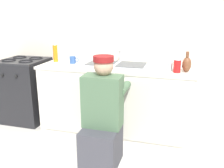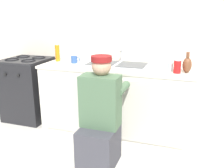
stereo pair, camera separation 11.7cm
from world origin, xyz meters
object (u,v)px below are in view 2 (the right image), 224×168
plumber_person (100,121)px  soda_cup_red (177,66)px  coffee_mug (74,59)px  soap_bottle_orange (57,53)px  stove_range (29,89)px  vase_decorative (187,65)px  sink_double_basin (117,65)px  water_glass (170,67)px

plumber_person → soda_cup_red: (0.67, 0.62, 0.47)m
coffee_mug → soda_cup_red: (1.32, -0.15, 0.03)m
plumber_person → soap_bottle_orange: bearing=138.4°
coffee_mug → soda_cup_red: bearing=-6.4°
stove_range → vase_decorative: (2.16, -0.08, 0.51)m
coffee_mug → soda_cup_red: 1.33m
soap_bottle_orange → vase_decorative: soap_bottle_orange is taller
sink_double_basin → water_glass: size_ratio=8.00×
plumber_person → coffee_mug: plumber_person is taller
sink_double_basin → vase_decorative: vase_decorative is taller
water_glass → soap_bottle_orange: bearing=175.4°
stove_range → sink_double_basin: bearing=0.1°
soap_bottle_orange → water_glass: 1.52m
sink_double_basin → coffee_mug: size_ratio=6.35×
stove_range → coffee_mug: (0.74, 0.02, 0.47)m
coffee_mug → water_glass: size_ratio=1.26×
plumber_person → coffee_mug: size_ratio=8.76×
sink_double_basin → soda_cup_red: size_ratio=5.26×
stove_range → coffee_mug: bearing=1.8°
soap_bottle_orange → sink_double_basin: bearing=-4.6°
stove_range → water_glass: water_glass is taller
plumber_person → soap_bottle_orange: size_ratio=4.42×
sink_double_basin → soda_cup_red: bearing=-9.9°
vase_decorative → soap_bottle_orange: bearing=175.0°
soda_cup_red → water_glass: bearing=136.9°
vase_decorative → water_glass: bearing=171.6°
plumber_person → soda_cup_red: plumber_person is taller
stove_range → soap_bottle_orange: 0.71m
sink_double_basin → stove_range: sink_double_basin is taller
coffee_mug → vase_decorative: (1.42, -0.10, 0.04)m
water_glass → plumber_person: bearing=-130.2°
water_glass → soda_cup_red: (0.08, -0.08, 0.03)m
coffee_mug → vase_decorative: size_ratio=0.55×
plumber_person → water_glass: plumber_person is taller
sink_double_basin → coffee_mug: bearing=178.0°
sink_double_basin → water_glass: bearing=-4.5°
stove_range → water_glass: 2.03m
coffee_mug → water_glass: 1.24m
sink_double_basin → plumber_person: plumber_person is taller
soap_bottle_orange → water_glass: size_ratio=2.50×
soda_cup_red → soap_bottle_orange: bearing=172.9°
stove_range → plumber_person: size_ratio=0.80×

